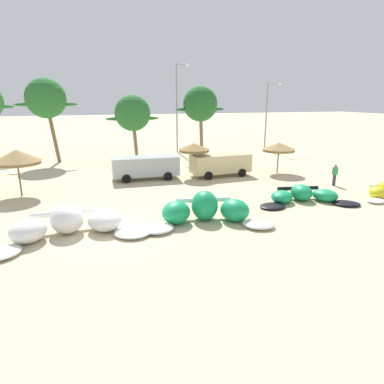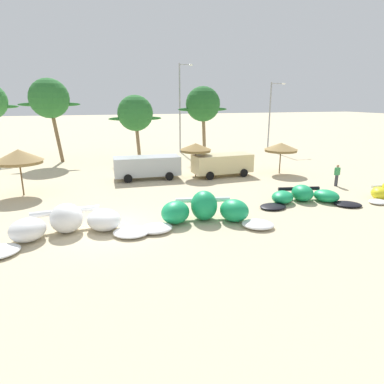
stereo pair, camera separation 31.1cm
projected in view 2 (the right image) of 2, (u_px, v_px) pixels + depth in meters
ground_plane at (112, 229)px, 16.97m from camera, size 260.00×260.00×0.00m
kite_left at (67, 224)px, 16.10m from camera, size 7.80×3.82×1.43m
kite_left_of_center at (205, 211)px, 17.79m from camera, size 7.03×3.99×1.60m
kite_center at (304, 196)px, 21.27m from camera, size 6.56×3.75×1.03m
beach_umbrella_middle at (19, 156)px, 22.28m from camera, size 3.09×3.09×3.14m
beach_umbrella_near_palms at (196, 148)px, 27.67m from camera, size 2.59×2.59×2.83m
beach_umbrella_outermost at (281, 147)px, 29.06m from camera, size 2.88×2.88×2.69m
parked_van at (221, 163)px, 28.34m from camera, size 5.07×2.31×1.84m
parked_car_second at (146, 166)px, 27.32m from camera, size 5.39×2.41×1.84m
person_by_umbrellas at (337, 175)px, 25.14m from camera, size 0.36×0.24×1.62m
palm_left_of_gap at (49, 99)px, 33.28m from camera, size 5.84×3.89×8.34m
palm_center_left at (135, 114)px, 34.66m from camera, size 5.49×3.66×6.76m
palm_center_right at (203, 105)px, 35.74m from camera, size 5.50×3.67×7.65m
lamppost_west at (181, 104)px, 40.07m from camera, size 1.76×0.24×10.34m
lamppost_west_center at (271, 113)px, 41.61m from camera, size 2.06×0.24×8.30m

